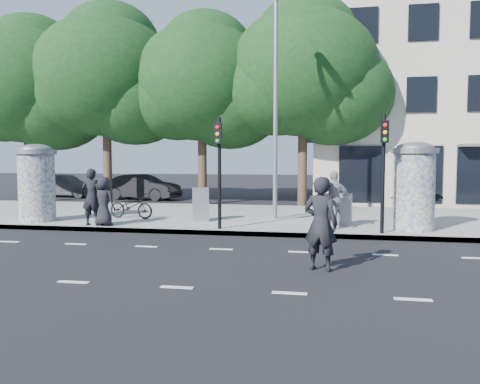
% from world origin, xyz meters
% --- Properties ---
extents(ground, '(120.00, 120.00, 0.00)m').
position_xyz_m(ground, '(0.00, 0.00, 0.00)').
color(ground, black).
rests_on(ground, ground).
extents(sidewalk, '(40.00, 8.00, 0.15)m').
position_xyz_m(sidewalk, '(0.00, 7.50, 0.07)').
color(sidewalk, gray).
rests_on(sidewalk, ground).
extents(curb, '(40.00, 0.10, 0.16)m').
position_xyz_m(curb, '(0.00, 3.55, 0.07)').
color(curb, slate).
rests_on(curb, ground).
extents(lane_dash_near, '(32.00, 0.12, 0.01)m').
position_xyz_m(lane_dash_near, '(0.00, -2.20, 0.00)').
color(lane_dash_near, silver).
rests_on(lane_dash_near, ground).
extents(lane_dash_far, '(32.00, 0.12, 0.01)m').
position_xyz_m(lane_dash_far, '(0.00, 1.40, 0.00)').
color(lane_dash_far, silver).
rests_on(lane_dash_far, ground).
extents(ad_column_left, '(1.36, 1.36, 2.65)m').
position_xyz_m(ad_column_left, '(-7.20, 4.50, 1.54)').
color(ad_column_left, beige).
rests_on(ad_column_left, sidewalk).
extents(ad_column_right, '(1.36, 1.36, 2.65)m').
position_xyz_m(ad_column_right, '(5.20, 4.70, 1.54)').
color(ad_column_right, beige).
rests_on(ad_column_right, sidewalk).
extents(traffic_pole_near, '(0.22, 0.31, 3.40)m').
position_xyz_m(traffic_pole_near, '(-0.60, 3.79, 2.23)').
color(traffic_pole_near, black).
rests_on(traffic_pole_near, sidewalk).
extents(traffic_pole_far, '(0.22, 0.31, 3.40)m').
position_xyz_m(traffic_pole_far, '(4.20, 3.79, 2.23)').
color(traffic_pole_far, black).
rests_on(traffic_pole_far, sidewalk).
extents(street_lamp, '(0.25, 0.93, 8.00)m').
position_xyz_m(street_lamp, '(0.80, 6.63, 4.79)').
color(street_lamp, slate).
rests_on(street_lamp, sidewalk).
extents(tree_far_left, '(7.20, 7.20, 9.26)m').
position_xyz_m(tree_far_left, '(-13.00, 12.50, 6.19)').
color(tree_far_left, '#38281C').
rests_on(tree_far_left, ground).
extents(tree_mid_left, '(7.20, 7.20, 9.57)m').
position_xyz_m(tree_mid_left, '(-8.50, 12.50, 6.50)').
color(tree_mid_left, '#38281C').
rests_on(tree_mid_left, ground).
extents(tree_near_left, '(6.80, 6.80, 8.97)m').
position_xyz_m(tree_near_left, '(-3.50, 12.70, 6.06)').
color(tree_near_left, '#38281C').
rests_on(tree_near_left, ground).
extents(tree_center, '(7.00, 7.00, 9.30)m').
position_xyz_m(tree_center, '(1.50, 12.30, 6.31)').
color(tree_center, '#38281C').
rests_on(tree_center, ground).
extents(ped_a, '(0.88, 0.70, 1.57)m').
position_xyz_m(ped_a, '(-4.40, 3.85, 0.93)').
color(ped_a, black).
rests_on(ped_a, sidewalk).
extents(ped_b, '(0.70, 0.49, 1.84)m').
position_xyz_m(ped_b, '(-4.82, 3.85, 1.07)').
color(ped_b, black).
rests_on(ped_b, sidewalk).
extents(ped_d, '(1.04, 0.61, 1.60)m').
position_xyz_m(ped_d, '(2.50, 4.12, 0.95)').
color(ped_d, black).
rests_on(ped_d, sidewalk).
extents(ped_e, '(1.16, 0.85, 1.78)m').
position_xyz_m(ped_e, '(2.85, 4.50, 1.04)').
color(ped_e, '#A6A6A9').
rests_on(ped_e, sidewalk).
extents(ped_f, '(1.71, 0.87, 1.75)m').
position_xyz_m(ped_f, '(5.40, 4.92, 1.03)').
color(ped_f, black).
rests_on(ped_f, sidewalk).
extents(man_road, '(0.81, 0.65, 1.93)m').
position_xyz_m(man_road, '(2.49, -0.42, 0.97)').
color(man_road, black).
rests_on(man_road, ground).
extents(bicycle, '(0.84, 1.78, 0.90)m').
position_xyz_m(bicycle, '(-4.30, 5.73, 0.60)').
color(bicycle, black).
rests_on(bicycle, sidewalk).
extents(cabinet_left, '(0.65, 0.55, 1.15)m').
position_xyz_m(cabinet_left, '(-1.65, 5.50, 0.73)').
color(cabinet_left, gray).
rests_on(cabinet_left, sidewalk).
extents(cabinet_right, '(0.55, 0.45, 1.04)m').
position_xyz_m(cabinet_right, '(3.17, 5.31, 0.67)').
color(cabinet_right, gray).
rests_on(cabinet_right, sidewalk).
extents(car_left, '(1.88, 4.36, 1.47)m').
position_xyz_m(car_left, '(-13.07, 16.05, 0.73)').
color(car_left, slate).
rests_on(car_left, ground).
extents(car_mid, '(2.19, 4.51, 1.42)m').
position_xyz_m(car_mid, '(-7.62, 14.94, 0.71)').
color(car_mid, black).
rests_on(car_mid, ground).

